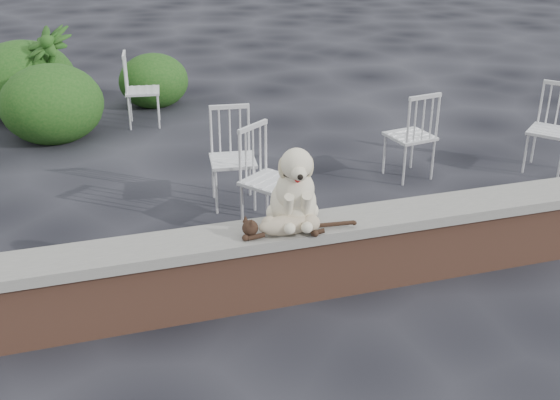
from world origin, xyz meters
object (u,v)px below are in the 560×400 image
object	(u,v)px
chair_e	(142,89)
potted_plant_b	(52,76)
cat	(289,223)
chair_d	(551,130)
chair_c	(410,134)
dog	(293,183)
chair_b	(233,159)
chair_a	(270,180)

from	to	relation	value
chair_e	potted_plant_b	size ratio (longest dim) A/B	0.76
cat	chair_d	xyz separation A→B (m)	(3.44, 1.65, -0.19)
chair_d	potted_plant_b	bearing A→B (deg)	-163.56
cat	chair_c	distance (m)	2.76
cat	chair_e	bearing A→B (deg)	106.18
dog	chair_c	size ratio (longest dim) A/B	0.67
chair_c	chair_d	bearing A→B (deg)	159.73
chair_d	chair_e	bearing A→B (deg)	-166.01
chair_b	chair_c	bearing A→B (deg)	11.31
cat	chair_c	bearing A→B (deg)	54.71
dog	chair_e	bearing A→B (deg)	107.44
dog	chair_d	xyz separation A→B (m)	(3.36, 1.50, -0.43)
chair_b	chair_a	distance (m)	0.62
chair_c	chair_a	world-z (taller)	same
dog	chair_a	distance (m)	1.16
chair_a	chair_b	bearing A→B (deg)	72.27
cat	chair_b	world-z (taller)	chair_b
chair_d	chair_b	bearing A→B (deg)	-132.78
dog	chair_e	world-z (taller)	dog
chair_b	chair_d	size ratio (longest dim) A/B	1.00
potted_plant_b	chair_b	bearing A→B (deg)	-63.03
chair_c	chair_b	bearing A→B (deg)	-4.94
dog	potted_plant_b	size ratio (longest dim) A/B	0.51
chair_e	chair_a	bearing A→B (deg)	-159.77
chair_a	potted_plant_b	distance (m)	4.17
chair_b	potted_plant_b	xyz separation A→B (m)	(-1.61, 3.16, 0.14)
cat	chair_d	world-z (taller)	chair_d
chair_d	potted_plant_b	xyz separation A→B (m)	(-5.02, 3.32, 0.14)
cat	chair_e	distance (m)	4.54
potted_plant_b	chair_e	bearing A→B (deg)	-23.20
chair_d	cat	bearing A→B (deg)	-104.50
dog	chair_c	xyz separation A→B (m)	(1.86, 1.79, -0.43)
cat	chair_b	size ratio (longest dim) A/B	1.04
chair_b	chair_a	size ratio (longest dim) A/B	1.00
chair_b	chair_c	distance (m)	1.93
cat	chair_b	xyz separation A→B (m)	(0.02, 1.81, -0.19)
dog	chair_e	distance (m)	4.42
chair_c	potted_plant_b	world-z (taller)	potted_plant_b
chair_e	potted_plant_b	bearing A→B (deg)	74.51
cat	chair_c	size ratio (longest dim) A/B	1.04
chair_b	chair_e	bearing A→B (deg)	108.42
chair_d	chair_a	world-z (taller)	same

